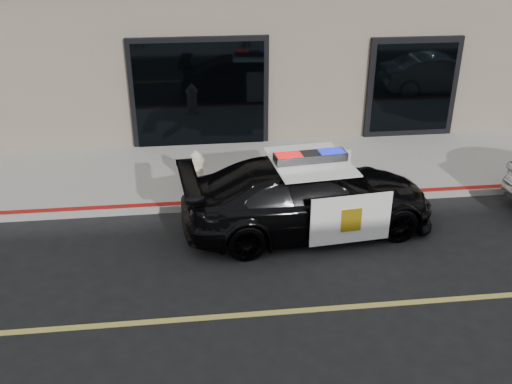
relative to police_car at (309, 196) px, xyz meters
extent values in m
plane|color=black|center=(-0.89, -2.52, -0.71)|extent=(120.00, 120.00, 0.00)
cube|color=gray|center=(-0.89, 2.73, -0.63)|extent=(60.00, 3.50, 0.15)
imported|color=black|center=(0.00, 0.00, -0.01)|extent=(2.92, 5.21, 1.40)
cube|color=white|center=(0.56, -0.95, -0.03)|extent=(1.49, 0.18, 0.93)
cube|color=white|center=(0.36, 1.04, -0.03)|extent=(1.49, 0.18, 0.93)
cube|color=white|center=(0.00, 0.00, 0.70)|extent=(1.56, 1.81, 0.02)
cube|color=gold|center=(0.56, -0.98, -0.03)|extent=(0.37, 0.05, 0.44)
cube|color=black|center=(0.00, 0.00, 0.79)|extent=(1.37, 0.48, 0.16)
cube|color=red|center=(-0.41, -0.04, 0.80)|extent=(0.49, 0.35, 0.15)
cube|color=#0C19CC|center=(0.40, 0.04, 0.80)|extent=(0.49, 0.35, 0.15)
cylinder|color=beige|center=(-2.09, 1.72, -0.51)|extent=(0.40, 0.40, 0.09)
cylinder|color=beige|center=(-2.09, 1.72, -0.19)|extent=(0.29, 0.29, 0.55)
cylinder|color=beige|center=(-2.09, 1.72, 0.10)|extent=(0.34, 0.34, 0.07)
sphere|color=beige|center=(-2.09, 1.72, 0.17)|extent=(0.25, 0.25, 0.25)
cylinder|color=beige|center=(-2.09, 1.72, 0.28)|extent=(0.08, 0.08, 0.08)
cylinder|color=beige|center=(-2.09, 1.91, -0.12)|extent=(0.14, 0.13, 0.14)
cylinder|color=beige|center=(-2.09, 1.54, -0.12)|extent=(0.14, 0.13, 0.14)
cylinder|color=beige|center=(-2.09, 1.50, -0.19)|extent=(0.19, 0.15, 0.19)
camera|label=1|loc=(-2.13, -9.47, 4.81)|focal=40.00mm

